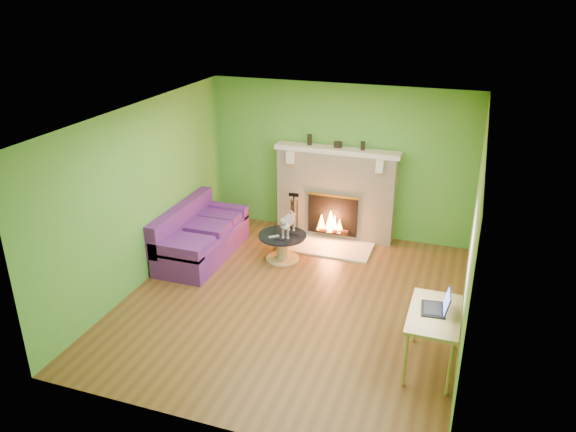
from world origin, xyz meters
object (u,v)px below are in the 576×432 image
coffee_table (283,245)px  cat (288,223)px  sofa (199,237)px  desk (434,319)px

coffee_table → cat: (0.08, 0.05, 0.38)m
sofa → coffee_table: bearing=12.9°
coffee_table → cat: cat is taller
desk → cat: 3.15m
sofa → coffee_table: sofa is taller
sofa → cat: (1.39, 0.35, 0.30)m
cat → desk: bearing=-41.8°
sofa → desk: bearing=-23.7°
coffee_table → cat: size_ratio=1.23×
desk → cat: bearing=140.1°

